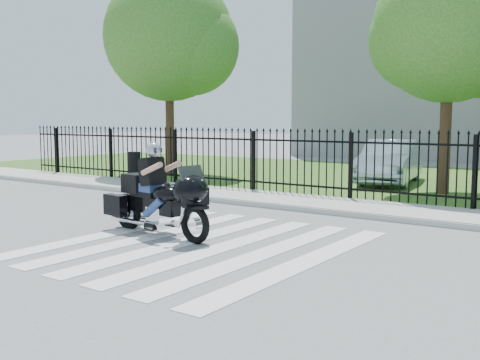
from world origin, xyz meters
The scene contains 12 objects.
ground centered at (0.00, 0.00, 0.00)m, with size 120.00×120.00×0.00m, color slate.
crosswalk centered at (0.00, 0.00, 0.01)m, with size 5.00×5.50×0.01m, color silver, non-canonical shape.
sidewalk centered at (0.00, 5.00, 0.06)m, with size 40.00×2.00×0.12m, color #ADAAA3.
curb centered at (0.00, 4.00, 0.06)m, with size 40.00×0.12×0.12m, color #ADAAA3.
grass_strip centered at (0.00, 12.00, 0.01)m, with size 40.00×12.00×0.02m, color #2A531C.
iron_fence centered at (0.00, 6.00, 0.90)m, with size 26.00×0.04×1.80m.
tree_left centered at (-8.50, 8.50, 5.17)m, with size 4.80×4.80×7.58m.
tree_mid centered at (1.50, 9.00, 4.67)m, with size 4.20×4.20×6.78m.
building_tall centered at (-3.00, 26.00, 6.00)m, with size 15.00×10.00×12.00m, color gray.
motorcycle_rider centered at (-1.24, 0.19, 0.72)m, with size 2.65×1.06×1.75m.
parked_car centered at (-0.65, 10.52, 0.74)m, with size 1.52×4.37×1.44m, color #A4BBCF.
litter_bin centered at (-7.54, 5.70, 0.59)m, with size 0.42×0.42×0.94m, color black.
Camera 1 is at (5.97, -7.28, 2.15)m, focal length 42.00 mm.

